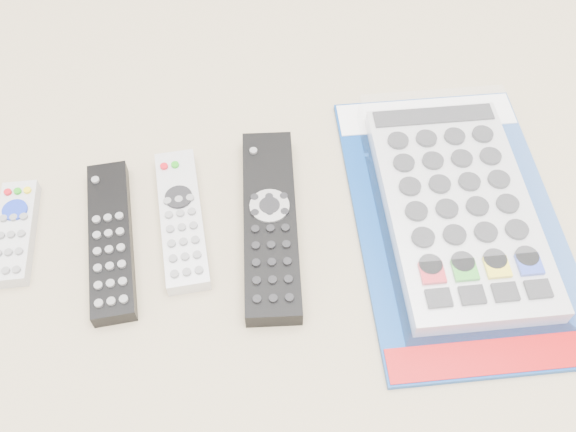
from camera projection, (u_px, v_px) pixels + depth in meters
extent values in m
plane|color=tan|center=(244.00, 219.00, 0.72)|extent=(5.00, 5.00, 0.00)
cube|color=#B0B0B2|center=(16.00, 232.00, 0.70)|extent=(0.05, 0.13, 0.02)
cylinder|color=#172FB3|center=(15.00, 210.00, 0.70)|extent=(0.03, 0.03, 0.00)
cube|color=black|center=(111.00, 239.00, 0.69)|extent=(0.05, 0.20, 0.02)
cube|color=silver|center=(182.00, 218.00, 0.71)|extent=(0.06, 0.18, 0.02)
cylinder|color=black|center=(179.00, 197.00, 0.71)|extent=(0.03, 0.03, 0.00)
cube|color=black|center=(270.00, 222.00, 0.70)|extent=(0.10, 0.25, 0.02)
cylinder|color=#BABABF|center=(270.00, 206.00, 0.70)|extent=(0.05, 0.05, 0.00)
cube|color=navy|center=(456.00, 219.00, 0.72)|extent=(0.27, 0.40, 0.01)
cube|color=white|center=(426.00, 114.00, 0.80)|extent=(0.22, 0.08, 0.00)
cube|color=#A80C0F|center=(498.00, 356.00, 0.62)|extent=(0.22, 0.07, 0.00)
cube|color=silver|center=(457.00, 207.00, 0.71)|extent=(0.20, 0.30, 0.02)
cube|color=white|center=(459.00, 202.00, 0.70)|extent=(0.22, 0.32, 0.04)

